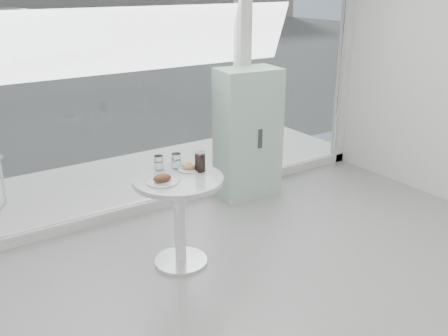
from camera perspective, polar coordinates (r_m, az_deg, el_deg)
storefront at (r=4.92m, az=-5.95°, el=14.62°), size 5.00×0.14×3.00m
main_table at (r=4.02m, az=-5.16°, el=-4.00°), size 0.72×0.72×0.77m
patio_deck at (r=6.00m, az=-9.59°, el=-1.09°), size 5.60×1.60×0.05m
mint_cabinet at (r=5.32m, az=2.69°, el=3.95°), size 0.68×0.50×1.38m
car_silver at (r=15.81m, az=-21.23°, el=13.98°), size 4.74×2.81×1.47m
plate_fritter at (r=3.83m, az=-7.03°, el=-1.31°), size 0.24×0.24×0.07m
plate_donut at (r=4.08m, az=-3.97°, el=0.07°), size 0.20×0.20×0.05m
water_tumbler_a at (r=4.09m, az=-7.46°, el=0.50°), size 0.07×0.07×0.12m
water_tumbler_b at (r=4.11m, az=-5.48°, el=0.73°), size 0.08×0.08×0.13m
cola_glass at (r=4.02m, az=-2.76°, el=0.68°), size 0.09×0.09×0.16m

